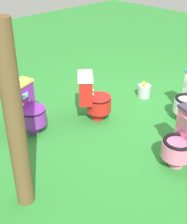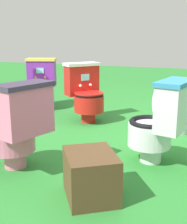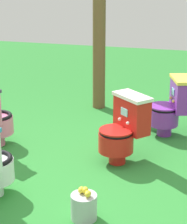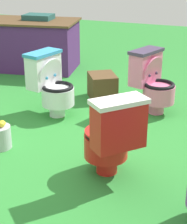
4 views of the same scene
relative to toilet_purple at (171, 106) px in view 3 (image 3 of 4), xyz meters
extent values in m
plane|color=#2D8433|center=(-1.56, 0.79, -0.37)|extent=(14.00, 14.00, 0.00)
cylinder|color=purple|center=(-0.02, 0.07, -0.30)|extent=(0.23, 0.23, 0.14)
cylinder|color=purple|center=(-0.03, 0.09, -0.13)|extent=(0.47, 0.47, 0.20)
torus|color=black|center=(-0.03, 0.09, -0.02)|extent=(0.45, 0.45, 0.04)
cylinder|color=#EACC4C|center=(-0.03, 0.09, -0.07)|extent=(0.30, 0.30, 0.01)
cube|color=purple|center=(0.03, -0.10, 0.14)|extent=(0.45, 0.31, 0.37)
cube|color=#EACC4C|center=(0.03, -0.10, 0.34)|extent=(0.48, 0.34, 0.04)
cube|color=#8CE0E5|center=(0.00, -0.01, 0.19)|extent=(0.11, 0.04, 0.08)
cylinder|color=purple|center=(-0.03, 0.09, 0.00)|extent=(0.45, 0.45, 0.02)
sphere|color=#EACC4C|center=(-0.07, -0.03, 0.09)|extent=(0.04, 0.04, 0.04)
sphere|color=#EACC4C|center=(0.07, 0.02, 0.09)|extent=(0.04, 0.04, 0.04)
cylinder|color=red|center=(-0.93, 0.46, -0.30)|extent=(0.25, 0.25, 0.14)
cylinder|color=red|center=(-0.95, 0.47, -0.13)|extent=(0.52, 0.52, 0.20)
torus|color=black|center=(-0.95, 0.47, -0.02)|extent=(0.50, 0.50, 0.04)
cylinder|color=white|center=(-0.95, 0.47, -0.07)|extent=(0.34, 0.34, 0.01)
cube|color=red|center=(-0.80, 0.34, 0.14)|extent=(0.41, 0.43, 0.37)
cube|color=white|center=(-0.80, 0.34, 0.34)|extent=(0.45, 0.47, 0.04)
cube|color=#8CE0E5|center=(-0.88, 0.41, 0.19)|extent=(0.08, 0.09, 0.08)
cylinder|color=red|center=(-0.95, 0.47, 0.00)|extent=(0.51, 0.51, 0.02)
sphere|color=white|center=(-0.92, 0.36, 0.09)|extent=(0.04, 0.04, 0.04)
sphere|color=white|center=(-0.83, 0.46, 0.09)|extent=(0.04, 0.04, 0.04)
cylinder|color=brown|center=(0.80, 1.12, 0.59)|extent=(0.18, 0.18, 1.92)
cylinder|color=#B7B7BF|center=(-2.04, 0.49, -0.26)|extent=(0.22, 0.22, 0.22)
ellipsoid|color=yellow|center=(-2.06, 0.45, -0.12)|extent=(0.07, 0.05, 0.05)
ellipsoid|color=yellow|center=(-2.02, 0.52, -0.12)|extent=(0.07, 0.05, 0.05)
ellipsoid|color=yellow|center=(-2.01, 0.49, -0.12)|extent=(0.07, 0.05, 0.05)
camera|label=1|loc=(1.95, 3.33, 2.09)|focal=49.41mm
camera|label=2|loc=(-2.28, 3.90, 0.71)|focal=48.92mm
camera|label=3|loc=(-5.00, -0.41, 1.66)|focal=68.98mm
camera|label=4|loc=(0.03, -2.25, 1.38)|focal=61.90mm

